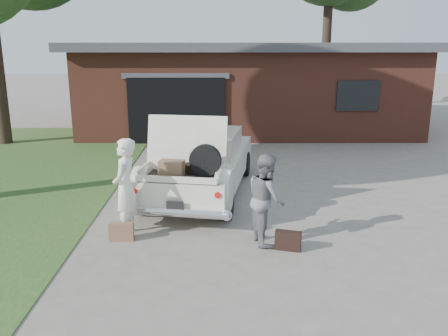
{
  "coord_description": "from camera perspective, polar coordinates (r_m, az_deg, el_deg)",
  "views": [
    {
      "loc": [
        -0.08,
        -7.69,
        3.3
      ],
      "look_at": [
        0.0,
        0.6,
        1.1
      ],
      "focal_mm": 38.0,
      "sensor_mm": 36.0,
      "label": 1
    }
  ],
  "objects": [
    {
      "name": "sedan",
      "position": [
        10.58,
        -2.76,
        0.6
      ],
      "size": [
        2.57,
        4.98,
        1.95
      ],
      "rotation": [
        0.0,
        0.0,
        -0.16
      ],
      "color": "white",
      "rests_on": "ground"
    },
    {
      "name": "house",
      "position": [
        19.26,
        2.63,
        9.99
      ],
      "size": [
        12.8,
        7.8,
        3.3
      ],
      "color": "brown",
      "rests_on": "ground"
    },
    {
      "name": "woman_left",
      "position": [
        8.37,
        -11.81,
        -2.35
      ],
      "size": [
        0.48,
        0.68,
        1.74
      ],
      "primitive_type": "imported",
      "rotation": [
        0.0,
        0.0,
        -1.68
      ],
      "color": "white",
      "rests_on": "ground"
    },
    {
      "name": "woman_right",
      "position": [
        7.97,
        5.12,
        -3.69
      ],
      "size": [
        0.71,
        0.84,
        1.54
      ],
      "primitive_type": "imported",
      "rotation": [
        0.0,
        0.0,
        1.75
      ],
      "color": "slate",
      "rests_on": "ground"
    },
    {
      "name": "suitcase_right",
      "position": [
        7.91,
        7.71,
        -8.65
      ],
      "size": [
        0.44,
        0.25,
        0.33
      ],
      "primitive_type": "cube",
      "rotation": [
        0.0,
        0.0,
        -0.29
      ],
      "color": "black",
      "rests_on": "ground"
    },
    {
      "name": "ground",
      "position": [
        8.37,
        0.04,
        -8.36
      ],
      "size": [
        90.0,
        90.0,
        0.0
      ],
      "primitive_type": "plane",
      "color": "gray",
      "rests_on": "ground"
    },
    {
      "name": "suitcase_left",
      "position": [
        8.38,
        -12.25,
        -7.5
      ],
      "size": [
        0.42,
        0.15,
        0.32
      ],
      "primitive_type": "cube",
      "rotation": [
        0.0,
        0.0,
        0.04
      ],
      "color": "#8E6648",
      "rests_on": "ground"
    }
  ]
}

